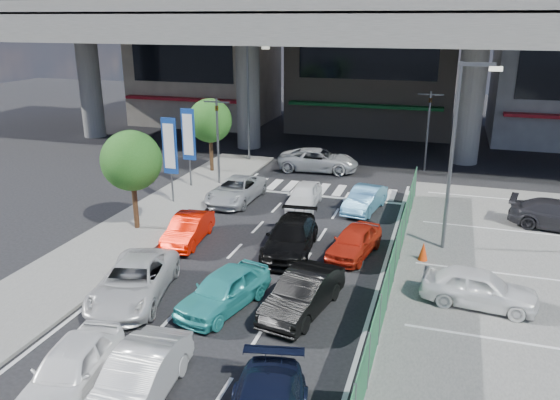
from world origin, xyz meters
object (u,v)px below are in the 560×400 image
(tree_far, at_px, (210,121))
(hatch_black_mid_right, at_px, (303,294))
(street_lamp_right, at_px, (457,142))
(signboard_near, at_px, (170,149))
(sedan_white_front_mid, at_px, (304,195))
(traffic_cone, at_px, (423,251))
(taxi_orange_right, at_px, (354,241))
(hatch_white_back_mid, at_px, (138,379))
(kei_truck_front_right, at_px, (365,199))
(signboard_far, at_px, (188,137))
(crossing_wagon_silver, at_px, (318,160))
(sedan_black_mid, at_px, (291,237))
(wagon_silver_front_left, at_px, (236,190))
(tree_near, at_px, (131,161))
(traffic_light_right, at_px, (429,111))
(taxi_teal_mid, at_px, (224,290))
(traffic_light_left, at_px, (217,120))
(taxi_orange_left, at_px, (188,229))
(parked_sedan_white, at_px, (479,288))
(van_white_back_left, at_px, (70,369))
(sedan_white_mid_left, at_px, (134,281))
(street_lamp_left, at_px, (250,93))

(tree_far, distance_m, hatch_black_mid_right, 18.89)
(tree_far, bearing_deg, street_lamp_right, -29.58)
(signboard_near, bearing_deg, sedan_white_front_mid, 13.15)
(signboard_near, xyz_separation_m, traffic_cone, (13.45, -3.60, -2.61))
(taxi_orange_right, relative_size, sedan_white_front_mid, 1.00)
(hatch_white_back_mid, height_order, hatch_black_mid_right, same)
(kei_truck_front_right, bearing_deg, signboard_far, -176.05)
(signboard_near, relative_size, crossing_wagon_silver, 0.90)
(tree_far, distance_m, sedan_black_mid, 14.07)
(signboard_far, xyz_separation_m, traffic_cone, (13.85, -6.60, -2.61))
(wagon_silver_front_left, distance_m, sedan_white_front_mid, 3.82)
(tree_near, bearing_deg, traffic_light_right, 50.19)
(taxi_teal_mid, bearing_deg, hatch_white_back_mid, -77.69)
(signboard_near, xyz_separation_m, tree_far, (-0.60, 6.51, 0.32))
(hatch_black_mid_right, bearing_deg, traffic_light_left, 134.54)
(taxi_orange_left, relative_size, parked_sedan_white, 0.97)
(traffic_light_left, xyz_separation_m, sedan_white_front_mid, (5.95, -2.38, -3.30))
(signboard_far, bearing_deg, taxi_orange_left, -64.59)
(traffic_light_left, bearing_deg, traffic_light_right, 30.89)
(tree_near, xyz_separation_m, hatch_black_mid_right, (9.55, -5.07, -2.70))
(hatch_black_mid_right, height_order, wagon_silver_front_left, hatch_black_mid_right)
(van_white_back_left, relative_size, parked_sedan_white, 1.03)
(van_white_back_left, relative_size, taxi_orange_right, 1.09)
(sedan_white_mid_left, xyz_separation_m, taxi_teal_mid, (3.34, 0.35, 0.00))
(sedan_white_mid_left, height_order, parked_sedan_white, parked_sedan_white)
(hatch_black_mid_right, distance_m, sedan_black_mid, 5.05)
(hatch_black_mid_right, xyz_separation_m, taxi_orange_right, (0.86, 5.24, -0.06))
(street_lamp_right, height_order, van_white_back_left, street_lamp_right)
(kei_truck_front_right, bearing_deg, signboard_near, -159.49)
(hatch_black_mid_right, xyz_separation_m, taxi_orange_left, (-6.52, 4.41, -0.07))
(van_white_back_left, bearing_deg, tree_near, 104.39)
(sedan_white_mid_left, distance_m, wagon_silver_front_left, 11.34)
(hatch_black_mid_right, distance_m, wagon_silver_front_left, 12.34)
(tree_far, bearing_deg, taxi_orange_left, -71.03)
(sedan_white_front_mid, bearing_deg, street_lamp_left, 122.94)
(kei_truck_front_right, bearing_deg, tree_far, 166.68)
(taxi_orange_left, xyz_separation_m, kei_truck_front_right, (6.92, 6.59, 0.01))
(traffic_light_left, height_order, wagon_silver_front_left, traffic_light_left)
(sedan_white_front_mid, height_order, kei_truck_front_right, sedan_white_front_mid)
(street_lamp_left, xyz_separation_m, parked_sedan_white, (14.62, -16.88, -4.04))
(signboard_near, relative_size, parked_sedan_white, 1.20)
(traffic_light_right, distance_m, street_lamp_right, 13.13)
(hatch_black_mid_right, relative_size, sedan_black_mid, 0.88)
(kei_truck_front_right, height_order, parked_sedan_white, parked_sedan_white)
(tree_near, distance_m, crossing_wagon_silver, 14.36)
(crossing_wagon_silver, bearing_deg, traffic_light_left, 129.51)
(signboard_near, bearing_deg, taxi_orange_right, -19.81)
(tree_far, xyz_separation_m, crossing_wagon_silver, (6.59, 2.37, -2.66))
(tree_near, height_order, taxi_orange_right, tree_near)
(traffic_light_left, distance_m, street_lamp_left, 6.06)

